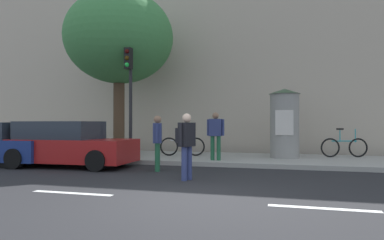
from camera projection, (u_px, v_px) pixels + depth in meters
ground_plane at (185, 200)px, 6.52m from camera, size 80.00×80.00×0.00m
sidewalk_curb at (238, 159)px, 13.26m from camera, size 36.00×4.00×0.15m
lane_markings at (185, 200)px, 6.52m from camera, size 25.80×0.16×0.01m
building_backdrop at (252, 54)px, 18.13m from camera, size 36.00×5.00×10.03m
traffic_light at (129, 84)px, 12.57m from camera, size 0.24×0.45×3.96m
poster_column at (285, 123)px, 13.11m from camera, size 1.16×1.16×2.57m
street_tree at (119, 38)px, 14.42m from camera, size 4.42×4.42×6.67m
pedestrian_in_dark_shirt at (186, 140)px, 8.83m from camera, size 0.48×0.59×1.67m
pedestrian_with_backpack at (157, 139)px, 10.50m from camera, size 0.34×0.55×1.66m
pedestrian_in_red_top at (216, 132)px, 12.17m from camera, size 0.61×0.25×1.66m
bicycle_leaning at (182, 146)px, 13.82m from camera, size 1.74×0.45×1.09m
bicycle_upright at (344, 147)px, 13.22m from camera, size 1.72×0.54×1.09m
parked_car_blue at (64, 145)px, 11.61m from camera, size 4.54×1.93×1.49m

